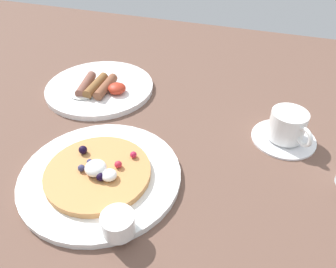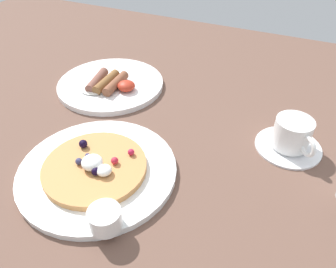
% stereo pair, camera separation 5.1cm
% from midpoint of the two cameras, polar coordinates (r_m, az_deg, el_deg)
% --- Properties ---
extents(ground_plane, '(2.05, 1.37, 0.03)m').
position_cam_midpoint_polar(ground_plane, '(0.66, 1.12, -2.96)').
color(ground_plane, brown).
extents(pancake_plate, '(0.29, 0.29, 0.01)m').
position_cam_midpoint_polar(pancake_plate, '(0.60, -9.91, -6.41)').
color(pancake_plate, white).
rests_on(pancake_plate, ground_plane).
extents(pancake_with_berries, '(0.19, 0.19, 0.03)m').
position_cam_midpoint_polar(pancake_with_berries, '(0.59, -10.39, -5.81)').
color(pancake_with_berries, '#C9884B').
rests_on(pancake_with_berries, pancake_plate).
extents(syrup_ramekin, '(0.05, 0.05, 0.03)m').
position_cam_midpoint_polar(syrup_ramekin, '(0.50, -8.09, -14.67)').
color(syrup_ramekin, white).
rests_on(syrup_ramekin, pancake_plate).
extents(breakfast_plate, '(0.27, 0.27, 0.01)m').
position_cam_midpoint_polar(breakfast_plate, '(0.85, -8.36, 8.66)').
color(breakfast_plate, white).
rests_on(breakfast_plate, ground_plane).
extents(fried_breakfast, '(0.13, 0.11, 0.03)m').
position_cam_midpoint_polar(fried_breakfast, '(0.81, -8.72, 8.77)').
color(fried_breakfast, brown).
rests_on(fried_breakfast, breakfast_plate).
extents(coffee_saucer, '(0.13, 0.13, 0.01)m').
position_cam_midpoint_polar(coffee_saucer, '(0.70, 22.47, -2.03)').
color(coffee_saucer, white).
rests_on(coffee_saucer, ground_plane).
extents(coffee_cup, '(0.08, 0.09, 0.06)m').
position_cam_midpoint_polar(coffee_cup, '(0.67, 23.27, 0.10)').
color(coffee_cup, white).
rests_on(coffee_cup, coffee_saucer).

